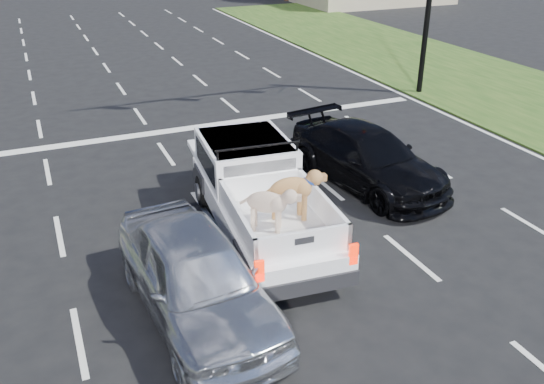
# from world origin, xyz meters

# --- Properties ---
(ground) EXTENTS (160.00, 160.00, 0.00)m
(ground) POSITION_xyz_m (0.00, 0.00, 0.00)
(ground) COLOR black
(ground) RESTS_ON ground
(road_markings) EXTENTS (17.75, 60.00, 0.01)m
(road_markings) POSITION_xyz_m (0.00, 6.56, 0.01)
(road_markings) COLOR silver
(road_markings) RESTS_ON ground
(pickup_truck) EXTENTS (2.61, 5.95, 2.17)m
(pickup_truck) POSITION_xyz_m (-0.88, 2.34, 1.02)
(pickup_truck) COLOR black
(pickup_truck) RESTS_ON ground
(silver_sedan) EXTENTS (2.35, 5.09, 1.69)m
(silver_sedan) POSITION_xyz_m (-3.08, -0.08, 0.85)
(silver_sedan) COLOR silver
(silver_sedan) RESTS_ON ground
(black_coupe) EXTENTS (2.94, 5.55, 1.53)m
(black_coupe) POSITION_xyz_m (2.85, 3.72, 0.77)
(black_coupe) COLOR black
(black_coupe) RESTS_ON ground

